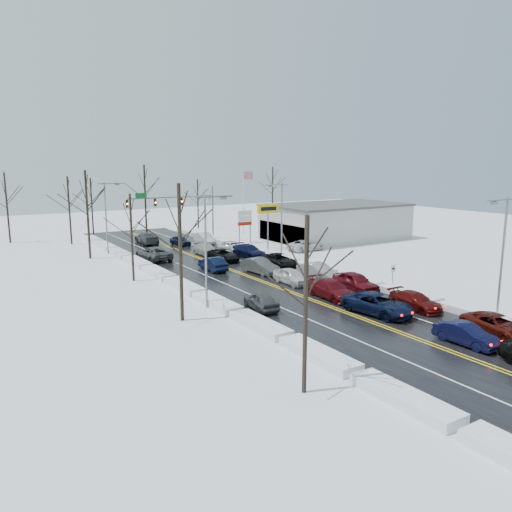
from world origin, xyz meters
TOP-DOWN VIEW (x-y plane):
  - ground at (0.00, 0.00)m, footprint 160.00×160.00m
  - road_surface at (0.00, 2.00)m, footprint 14.00×84.00m
  - snow_bank_left at (-7.60, 2.00)m, footprint 1.59×72.00m
  - snow_bank_right at (7.60, 2.00)m, footprint 1.59×72.00m
  - traffic_signal_mast at (3.45, 27.99)m, footprint 13.28×0.39m
  - tires_plus_sign at (10.50, 15.99)m, footprint 3.20×0.34m
  - used_vehicles_sign at (10.50, 22.00)m, footprint 2.20×0.22m
  - speed_limit_sign at (8.20, -8.00)m, footprint 0.55×0.09m
  - flagpole at (15.17, 30.00)m, footprint 1.87×1.20m
  - dealership_building at (23.98, 18.00)m, footprint 20.40×12.40m
  - streetlight_se at (8.30, -18.00)m, footprint 3.20×0.25m
  - streetlight_ne at (8.30, 10.00)m, footprint 3.20×0.25m
  - streetlight_sw at (-8.30, -4.00)m, footprint 3.20×0.25m
  - streetlight_nw at (-8.30, 24.00)m, footprint 3.20×0.25m
  - tree_left_a at (-11.00, -20.00)m, footprint 3.60×3.60m
  - tree_left_b at (-11.50, -6.00)m, footprint 4.00×4.00m
  - tree_left_c at (-10.50, 8.00)m, footprint 3.40×3.40m
  - tree_left_d at (-11.20, 22.00)m, footprint 4.20×4.20m
  - tree_left_e at (-10.80, 34.00)m, footprint 3.80×3.80m
  - tree_far_a at (-18.00, 40.00)m, footprint 4.00×4.00m
  - tree_far_b at (-6.00, 41.00)m, footprint 3.60×3.60m
  - tree_far_c at (2.00, 39.00)m, footprint 4.40×4.40m
  - tree_far_d at (12.00, 40.50)m, footprint 3.40×3.40m
  - tree_far_e at (28.00, 41.00)m, footprint 4.20×4.20m
  - queued_car_1 at (1.80, -20.13)m, footprint 1.58×4.18m
  - queued_car_2 at (1.80, -12.51)m, footprint 3.35×5.98m
  - queued_car_3 at (1.78, -7.09)m, footprint 2.43×5.45m
  - queued_car_4 at (1.86, -1.21)m, footprint 1.76×4.37m
  - queued_car_5 at (1.75, 4.20)m, footprint 2.25×4.96m
  - queued_car_6 at (1.71, 12.17)m, footprint 2.47×5.06m
  - queued_car_7 at (1.66, 16.56)m, footprint 1.96×4.81m
  - queued_car_8 at (1.81, 24.96)m, footprint 1.97×4.05m
  - queued_car_10 at (5.19, -20.12)m, footprint 2.89×5.19m
  - queued_car_11 at (5.24, -13.15)m, footprint 2.02×4.71m
  - queued_car_12 at (5.19, -6.42)m, footprint 2.27×5.08m
  - queued_car_13 at (5.16, -1.17)m, footprint 2.01×4.99m
  - queued_car_14 at (5.41, 6.01)m, footprint 2.80×5.38m
  - queued_car_15 at (5.43, 12.52)m, footprint 2.60×5.43m
  - queued_car_16 at (5.06, 15.95)m, footprint 2.45×4.94m
  - queued_car_17 at (5.42, 24.68)m, footprint 1.72×4.63m
  - oncoming_car_0 at (-1.76, 8.09)m, footprint 1.66×4.52m
  - oncoming_car_1 at (-5.08, 16.96)m, footprint 3.15×5.98m
  - oncoming_car_2 at (-1.58, 28.87)m, footprint 2.81×6.00m
  - oncoming_car_3 at (-5.08, -6.70)m, footprint 2.19×4.30m
  - parked_car_0 at (14.06, 12.26)m, footprint 5.19×2.45m
  - parked_car_1 at (17.15, 16.32)m, footprint 2.60×5.04m
  - parked_car_2 at (15.12, 22.55)m, footprint 2.09×4.58m

SIDE VIEW (x-z plane):
  - ground at x=0.00m, z-range 0.00..0.00m
  - snow_bank_left at x=-7.60m, z-range -0.28..0.28m
  - snow_bank_right at x=7.60m, z-range -0.28..0.28m
  - queued_car_1 at x=1.80m, z-range -0.68..0.68m
  - queued_car_2 at x=1.80m, z-range -0.79..0.79m
  - queued_car_3 at x=1.78m, z-range -0.78..0.78m
  - queued_car_4 at x=1.86m, z-range -0.74..0.74m
  - queued_car_5 at x=1.75m, z-range -0.79..0.79m
  - queued_car_6 at x=1.71m, z-range -0.69..0.69m
  - queued_car_7 at x=1.66m, z-range -0.70..0.70m
  - queued_car_8 at x=1.81m, z-range -0.67..0.67m
  - queued_car_10 at x=5.19m, z-range -0.69..0.69m
  - queued_car_11 at x=5.24m, z-range -0.68..0.68m
  - queued_car_12 at x=5.19m, z-range -0.85..0.85m
  - queued_car_13 at x=5.16m, z-range -0.81..0.81m
  - queued_car_14 at x=5.41m, z-range -0.72..0.72m
  - queued_car_15 at x=5.43m, z-range -0.76..0.76m
  - queued_car_16 at x=5.06m, z-range -0.81..0.81m
  - queued_car_17 at x=5.42m, z-range -0.76..0.76m
  - oncoming_car_0 at x=-1.76m, z-range -0.74..0.74m
  - oncoming_car_1 at x=-5.08m, z-range -0.80..0.80m
  - oncoming_car_2 at x=-1.58m, z-range -0.85..0.85m
  - oncoming_car_3 at x=-5.08m, z-range -0.70..0.70m
  - parked_car_0 at x=14.06m, z-range -0.72..0.72m
  - parked_car_1 at x=17.15m, z-range -0.70..0.70m
  - parked_car_2 at x=15.12m, z-range -0.76..0.76m
  - road_surface at x=0.00m, z-range 0.00..0.01m
  - speed_limit_sign at x=8.20m, z-range 0.46..2.81m
  - dealership_building at x=23.98m, z-range 0.01..5.31m
  - used_vehicles_sign at x=10.50m, z-range 0.99..5.64m
  - tires_plus_sign at x=10.50m, z-range 1.99..7.99m
  - streetlight_se at x=8.30m, z-range 0.81..9.81m
  - streetlight_ne at x=8.30m, z-range 0.81..9.81m
  - streetlight_sw at x=-8.30m, z-range 0.81..9.81m
  - streetlight_nw at x=-8.30m, z-range 0.81..9.81m
  - traffic_signal_mast at x=3.45m, z-range 1.48..9.48m
  - flagpole at x=15.17m, z-range 0.93..10.93m
  - tree_left_c at x=-10.50m, z-range 1.69..10.19m
  - tree_far_d at x=12.00m, z-range 1.69..10.19m
  - tree_left_a at x=-11.00m, z-range 1.79..10.79m
  - tree_far_b at x=-6.00m, z-range 1.79..10.79m
  - tree_left_e at x=-10.80m, z-range 1.89..11.39m
  - tree_left_b at x=-11.50m, z-range 1.99..11.99m
  - tree_far_a at x=-18.00m, z-range 1.99..11.99m
  - tree_left_d at x=-11.20m, z-range 2.08..12.58m
  - tree_far_e at x=28.00m, z-range 2.08..12.58m
  - tree_far_c at x=2.00m, z-range 2.18..13.18m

